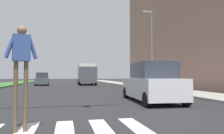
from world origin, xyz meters
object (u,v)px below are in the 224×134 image
at_px(suv_crossing, 152,83).
at_px(truck_box_delivery, 86,74).
at_px(pedestrian_performer, 21,61).
at_px(sedan_midblock, 42,79).
at_px(street_lamp_right, 151,42).

xyz_separation_m(suv_crossing, truck_box_delivery, (-1.29, 21.10, 0.70)).
height_order(pedestrian_performer, suv_crossing, pedestrian_performer).
relative_size(pedestrian_performer, truck_box_delivery, 0.40).
bearing_deg(sedan_midblock, street_lamp_right, -46.74).
relative_size(street_lamp_right, pedestrian_performer, 3.01).
bearing_deg(suv_crossing, truck_box_delivery, 93.50).
bearing_deg(sedan_midblock, truck_box_delivery, 0.94).
distance_m(street_lamp_right, sedan_midblock, 16.92).
height_order(suv_crossing, truck_box_delivery, truck_box_delivery).
bearing_deg(street_lamp_right, truck_box_delivery, 112.73).
bearing_deg(truck_box_delivery, suv_crossing, -86.50).
bearing_deg(pedestrian_performer, street_lamp_right, 56.53).
xyz_separation_m(pedestrian_performer, suv_crossing, (5.26, 4.69, -0.73)).
height_order(street_lamp_right, sedan_midblock, street_lamp_right).
xyz_separation_m(street_lamp_right, suv_crossing, (-3.79, -8.99, -3.66)).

